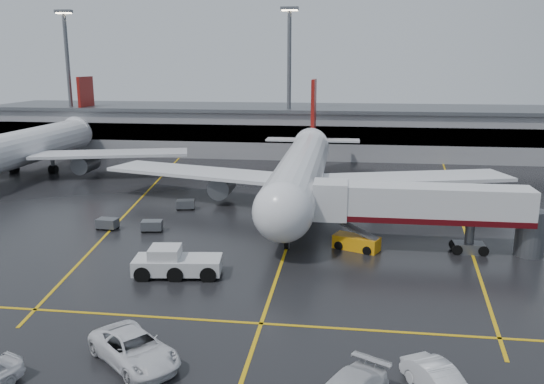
# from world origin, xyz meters

# --- Properties ---
(ground) EXTENTS (220.00, 220.00, 0.00)m
(ground) POSITION_xyz_m (0.00, 0.00, 0.00)
(ground) COLOR black
(ground) RESTS_ON ground
(apron_line_centre) EXTENTS (0.25, 90.00, 0.02)m
(apron_line_centre) POSITION_xyz_m (0.00, 0.00, 0.01)
(apron_line_centre) COLOR gold
(apron_line_centre) RESTS_ON ground
(apron_line_stop) EXTENTS (60.00, 0.25, 0.02)m
(apron_line_stop) POSITION_xyz_m (0.00, -22.00, 0.01)
(apron_line_stop) COLOR gold
(apron_line_stop) RESTS_ON ground
(apron_line_left) EXTENTS (9.99, 69.35, 0.02)m
(apron_line_left) POSITION_xyz_m (-20.00, 10.00, 0.01)
(apron_line_left) COLOR gold
(apron_line_left) RESTS_ON ground
(apron_line_right) EXTENTS (7.57, 69.64, 0.02)m
(apron_line_right) POSITION_xyz_m (18.00, 10.00, 0.01)
(apron_line_right) COLOR gold
(apron_line_right) RESTS_ON ground
(terminal) EXTENTS (122.00, 19.00, 8.60)m
(terminal) POSITION_xyz_m (0.00, 47.93, 4.32)
(terminal) COLOR gray
(terminal) RESTS_ON ground
(light_mast_left) EXTENTS (3.00, 1.20, 25.45)m
(light_mast_left) POSITION_xyz_m (-45.00, 42.00, 14.47)
(light_mast_left) COLOR #595B60
(light_mast_left) RESTS_ON ground
(light_mast_mid) EXTENTS (3.00, 1.20, 25.45)m
(light_mast_mid) POSITION_xyz_m (-5.00, 42.00, 14.47)
(light_mast_mid) COLOR #595B60
(light_mast_mid) RESTS_ON ground
(main_airliner) EXTENTS (48.80, 45.60, 14.10)m
(main_airliner) POSITION_xyz_m (0.00, 9.70, 4.21)
(main_airliner) COLOR silver
(main_airliner) RESTS_ON ground
(second_airliner) EXTENTS (48.80, 45.60, 14.10)m
(second_airliner) POSITION_xyz_m (-42.00, 21.70, 4.21)
(second_airliner) COLOR silver
(second_airliner) RESTS_ON ground
(jet_bridge) EXTENTS (19.90, 3.40, 6.05)m
(jet_bridge) POSITION_xyz_m (11.87, -6.00, 3.93)
(jet_bridge) COLOR silver
(jet_bridge) RESTS_ON ground
(pushback_tractor) EXTENTS (7.07, 3.66, 2.42)m
(pushback_tractor) POSITION_xyz_m (-7.93, -14.67, 0.96)
(pushback_tractor) COLOR silver
(pushback_tractor) RESTS_ON ground
(belt_loader) EXTENTS (4.38, 3.15, 2.56)m
(belt_loader) POSITION_xyz_m (6.23, -6.42, 0.63)
(belt_loader) COLOR orange
(belt_loader) RESTS_ON ground
(service_van_a) EXTENTS (6.70, 6.29, 1.75)m
(service_van_a) POSITION_xyz_m (-6.21, -27.69, 0.88)
(service_van_a) COLOR silver
(service_van_a) RESTS_ON ground
(service_van_c) EXTENTS (3.71, 4.84, 1.53)m
(service_van_c) POSITION_xyz_m (10.05, -28.55, 0.77)
(service_van_c) COLOR silver
(service_van_c) RESTS_ON ground
(baggage_cart_a) EXTENTS (2.19, 1.61, 1.12)m
(baggage_cart_a) POSITION_xyz_m (-13.77, -3.68, 0.63)
(baggage_cart_a) COLOR #595B60
(baggage_cart_a) RESTS_ON ground
(baggage_cart_b) EXTENTS (2.11, 1.47, 1.12)m
(baggage_cart_b) POSITION_xyz_m (-18.44, -3.59, 0.63)
(baggage_cart_b) COLOR #595B60
(baggage_cart_b) RESTS_ON ground
(baggage_cart_c) EXTENTS (2.24, 1.72, 1.12)m
(baggage_cart_c) POSITION_xyz_m (-12.90, 5.04, 0.63)
(baggage_cart_c) COLOR #595B60
(baggage_cart_c) RESTS_ON ground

